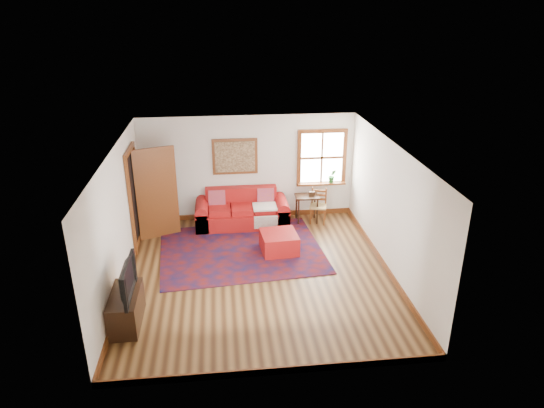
{
  "coord_description": "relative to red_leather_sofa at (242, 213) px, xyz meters",
  "views": [
    {
      "loc": [
        -0.65,
        -8.07,
        4.83
      ],
      "look_at": [
        0.32,
        0.6,
        1.21
      ],
      "focal_mm": 32.0,
      "sensor_mm": 36.0,
      "label": 1
    }
  ],
  "objects": [
    {
      "name": "red_leather_sofa",
      "position": [
        0.0,
        0.0,
        0.0
      ],
      "size": [
        2.15,
        0.89,
        0.84
      ],
      "color": "#A91515",
      "rests_on": "ground"
    },
    {
      "name": "framed_artwork",
      "position": [
        -0.12,
        0.38,
        1.27
      ],
      "size": [
        1.05,
        0.07,
        0.85
      ],
      "color": "brown",
      "rests_on": "ground"
    },
    {
      "name": "media_cabinet",
      "position": [
        -2.08,
        -3.62,
        -0.0
      ],
      "size": [
        0.45,
        1.0,
        0.55
      ],
      "primitive_type": "cube",
      "color": "black",
      "rests_on": "ground"
    },
    {
      "name": "ground",
      "position": [
        0.18,
        -2.33,
        -0.28
      ],
      "size": [
        5.5,
        5.5,
        0.0
      ],
      "primitive_type": "plane",
      "color": "#3C2310",
      "rests_on": "ground"
    },
    {
      "name": "television",
      "position": [
        -2.06,
        -3.66,
        0.56
      ],
      "size": [
        0.13,
        1.0,
        0.57
      ],
      "primitive_type": "imported",
      "rotation": [
        0.0,
        0.0,
        1.57
      ],
      "color": "black",
      "rests_on": "media_cabinet"
    },
    {
      "name": "room_envelope",
      "position": [
        0.18,
        -2.32,
        1.37
      ],
      "size": [
        5.04,
        5.54,
        2.52
      ],
      "color": "silver",
      "rests_on": "ground"
    },
    {
      "name": "red_ottoman",
      "position": [
        0.69,
        -1.45,
        -0.07
      ],
      "size": [
        0.79,
        0.79,
        0.42
      ],
      "primitive_type": "cube",
      "rotation": [
        0.0,
        0.0,
        0.08
      ],
      "color": "#A91515",
      "rests_on": "ground"
    },
    {
      "name": "candle_hurricane",
      "position": [
        -2.03,
        -3.19,
        0.36
      ],
      "size": [
        0.12,
        0.12,
        0.18
      ],
      "color": "silver",
      "rests_on": "media_cabinet"
    },
    {
      "name": "ladder_back_chair",
      "position": [
        1.81,
        -0.04,
        0.16
      ],
      "size": [
        0.47,
        0.46,
        0.82
      ],
      "color": "tan",
      "rests_on": "ground"
    },
    {
      "name": "side_table",
      "position": [
        1.53,
        0.0,
        0.26
      ],
      "size": [
        0.54,
        0.41,
        0.66
      ],
      "color": "black",
      "rests_on": "ground"
    },
    {
      "name": "doorway",
      "position": [
        -2.02,
        -0.55,
        0.79
      ],
      "size": [
        0.89,
        1.08,
        2.14
      ],
      "color": "black",
      "rests_on": "ground"
    },
    {
      "name": "window",
      "position": [
        1.97,
        0.37,
        1.03
      ],
      "size": [
        1.18,
        0.2,
        1.38
      ],
      "color": "white",
      "rests_on": "ground"
    },
    {
      "name": "persian_rug",
      "position": [
        -0.1,
        -1.31,
        -0.27
      ],
      "size": [
        3.56,
        2.95,
        0.02
      ],
      "primitive_type": "cube",
      "rotation": [
        0.0,
        0.0,
        0.09
      ],
      "color": "#5E100D",
      "rests_on": "ground"
    }
  ]
}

